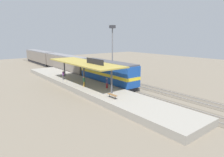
{
  "coord_description": "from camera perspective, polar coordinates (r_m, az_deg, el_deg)",
  "views": [
    {
      "loc": [
        -21.71,
        -29.97,
        9.04
      ],
      "look_at": [
        -1.38,
        -3.99,
        2.0
      ],
      "focal_mm": 31.46,
      "sensor_mm": 36.0,
      "label": 1
    }
  ],
  "objects": [
    {
      "name": "ground_plane",
      "position": [
        39.27,
        0.29,
        -1.26
      ],
      "size": [
        120.0,
        120.0,
        0.0
      ],
      "primitive_type": "plane",
      "color": "#706656"
    },
    {
      "name": "track_near",
      "position": [
        38.09,
        -2.07,
        -1.64
      ],
      "size": [
        3.2,
        110.0,
        0.16
      ],
      "color": "#5F5649",
      "rests_on": "ground"
    },
    {
      "name": "track_far",
      "position": [
        40.89,
        3.15,
        -0.7
      ],
      "size": [
        3.2,
        110.0,
        0.16
      ],
      "color": "#5F5649",
      "rests_on": "ground"
    },
    {
      "name": "platform",
      "position": [
        35.57,
        -8.08,
        -2.05
      ],
      "size": [
        6.0,
        44.0,
        0.9
      ],
      "primitive_type": "cube",
      "color": "gray",
      "rests_on": "ground"
    },
    {
      "name": "station_canopy",
      "position": [
        34.73,
        -8.2,
        4.47
      ],
      "size": [
        5.2,
        18.0,
        4.7
      ],
      "color": "#47474C",
      "rests_on": "platform"
    },
    {
      "name": "platform_bench",
      "position": [
        26.57,
        0.1,
        -4.79
      ],
      "size": [
        0.44,
        1.7,
        0.5
      ],
      "color": "#333338",
      "rests_on": "platform"
    },
    {
      "name": "locomotive",
      "position": [
        36.97,
        -1.37,
        1.71
      ],
      "size": [
        2.93,
        14.43,
        4.44
      ],
      "color": "#28282D",
      "rests_on": "track_near"
    },
    {
      "name": "passenger_carriage_front",
      "position": [
        52.37,
        -13.26,
        4.35
      ],
      "size": [
        2.9,
        20.0,
        4.24
      ],
      "color": "#28282D",
      "rests_on": "track_near"
    },
    {
      "name": "passenger_carriage_rear",
      "position": [
        71.68,
        -20.35,
        5.92
      ],
      "size": [
        2.9,
        20.0,
        4.24
      ],
      "color": "#28282D",
      "rests_on": "track_near"
    },
    {
      "name": "freight_car",
      "position": [
        45.28,
        -1.99,
        3.06
      ],
      "size": [
        2.8,
        12.0,
        3.54
      ],
      "color": "#28282D",
      "rests_on": "track_far"
    },
    {
      "name": "light_mast",
      "position": [
        47.77,
        0.11,
        11.28
      ],
      "size": [
        1.1,
        1.1,
        11.7
      ],
      "color": "slate",
      "rests_on": "ground"
    },
    {
      "name": "person_waiting",
      "position": [
        32.81,
        -8.14,
        -0.73
      ],
      "size": [
        0.34,
        0.34,
        1.71
      ],
      "color": "olive",
      "rests_on": "platform"
    },
    {
      "name": "person_walking",
      "position": [
        39.07,
        -13.99,
        1.09
      ],
      "size": [
        0.34,
        0.34,
        1.71
      ],
      "color": "#4C4C51",
      "rests_on": "platform"
    },
    {
      "name": "person_boarding",
      "position": [
        31.51,
        -1.48,
        -1.14
      ],
      "size": [
        0.34,
        0.34,
        1.71
      ],
      "color": "maroon",
      "rests_on": "platform"
    }
  ]
}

